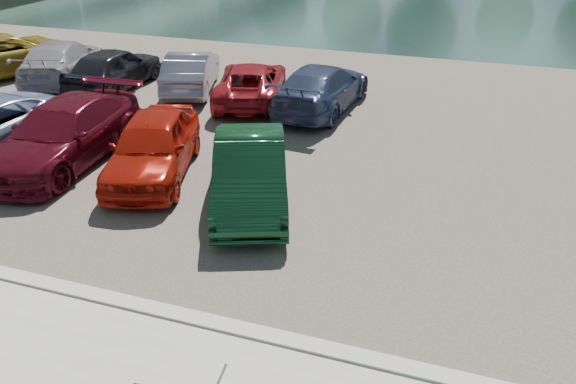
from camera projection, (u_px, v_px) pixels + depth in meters
name	position (u px, v px, depth m)	size (l,w,h in m)	color
kerb	(209.00, 323.00, 8.90)	(60.00, 0.30, 0.14)	#A9A69F
parking_lot	(342.00, 129.00, 16.47)	(60.00, 18.00, 0.04)	#47423A
car_3	(64.00, 133.00, 14.11)	(2.09, 5.14, 1.49)	#540C1A
car_4	(153.00, 146.00, 13.43)	(1.74, 4.33, 1.47)	#AB190B
car_5	(250.00, 172.00, 12.21)	(1.52, 4.36, 1.44)	#0F381F
car_6	(8.00, 54.00, 21.20)	(2.50, 5.42, 1.51)	#AB8F27
car_7	(62.00, 61.00, 20.36)	(2.05, 5.03, 1.46)	#A2A0A9
car_8	(114.00, 68.00, 19.54)	(1.71, 4.26, 1.45)	black
car_9	(191.00, 71.00, 19.35)	(1.44, 4.14, 1.36)	gray
car_10	(251.00, 82.00, 18.34)	(2.10, 4.55, 1.26)	maroon
car_11	(322.00, 87.00, 17.63)	(1.98, 4.87, 1.41)	navy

